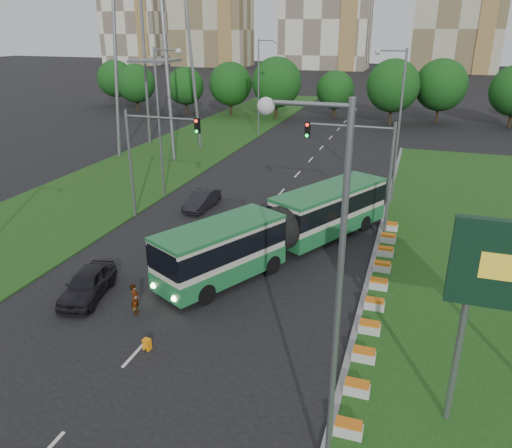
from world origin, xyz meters
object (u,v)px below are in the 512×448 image
(traffic_mast_left, at_px, (149,149))
(pedestrian, at_px, (135,299))
(car_left_far, at_px, (202,200))
(shopping_trolley, at_px, (147,344))
(car_left_near, at_px, (87,284))
(traffic_mast_median, at_px, (366,162))
(articulated_bus, at_px, (280,226))

(traffic_mast_left, height_order, pedestrian, traffic_mast_left)
(car_left_far, distance_m, shopping_trolley, 18.56)
(traffic_mast_left, relative_size, shopping_trolley, 14.78)
(traffic_mast_left, height_order, car_left_near, traffic_mast_left)
(traffic_mast_left, height_order, car_left_far, traffic_mast_left)
(car_left_far, height_order, shopping_trolley, car_left_far)
(shopping_trolley, bearing_deg, traffic_mast_left, 126.84)
(pedestrian, distance_m, shopping_trolley, 3.24)
(traffic_mast_median, relative_size, pedestrian, 4.77)
(shopping_trolley, bearing_deg, pedestrian, 138.35)
(articulated_bus, height_order, car_left_near, articulated_bus)
(pedestrian, bearing_deg, car_left_far, -6.29)
(car_left_near, bearing_deg, traffic_mast_median, 32.29)
(car_left_near, bearing_deg, pedestrian, -23.84)
(traffic_mast_median, relative_size, traffic_mast_left, 1.00)
(articulated_bus, distance_m, car_left_near, 11.89)
(articulated_bus, bearing_deg, pedestrian, -89.95)
(traffic_mast_median, height_order, articulated_bus, traffic_mast_median)
(car_left_far, bearing_deg, car_left_near, -87.85)
(traffic_mast_left, relative_size, articulated_bus, 0.44)
(traffic_mast_median, xyz_separation_m, pedestrian, (-9.43, -13.16, -4.51))
(traffic_mast_left, bearing_deg, car_left_near, -78.07)
(traffic_mast_left, xyz_separation_m, articulated_bus, (10.57, -2.89, -3.52))
(traffic_mast_left, relative_size, pedestrian, 4.77)
(car_left_near, xyz_separation_m, shopping_trolley, (5.32, -3.15, -0.51))
(car_left_far, bearing_deg, shopping_trolley, -71.12)
(traffic_mast_median, distance_m, car_left_far, 13.65)
(pedestrian, bearing_deg, traffic_mast_left, 7.09)
(articulated_bus, xyz_separation_m, pedestrian, (-4.85, -9.27, -0.99))
(traffic_mast_left, bearing_deg, traffic_mast_median, 3.77)
(traffic_mast_median, bearing_deg, pedestrian, -125.63)
(traffic_mast_median, height_order, pedestrian, traffic_mast_median)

